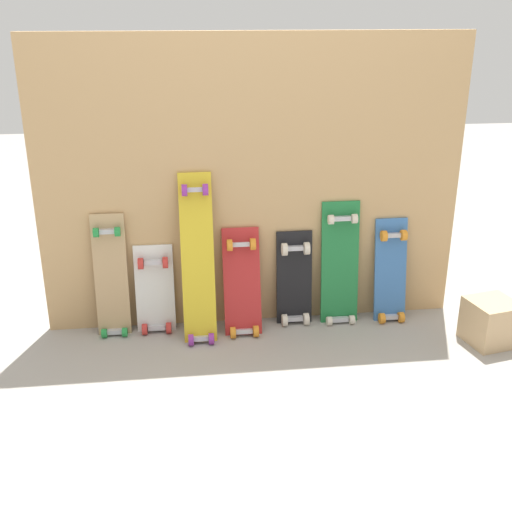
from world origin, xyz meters
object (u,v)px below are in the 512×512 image
Objects in this scene: skateboard_red at (242,288)px; skateboard_white at (155,294)px; skateboard_natural at (111,282)px; skateboard_green at (340,269)px; skateboard_black at (294,283)px; skateboard_blue at (391,276)px; skateboard_yellow at (198,265)px; wooden_crate at (491,322)px.

skateboard_white is at bearing 173.30° from skateboard_red.
skateboard_natural is 0.97× the size of skateboard_green.
skateboard_natural is at bearing 179.81° from skateboard_green.
skateboard_natural is at bearing 175.51° from skateboard_red.
skateboard_blue is (0.55, -0.02, 0.02)m from skateboard_black.
skateboard_black is 0.55m from skateboard_blue.
skateboard_green is at bearing 177.90° from skateboard_blue.
skateboard_natural is 0.48m from skateboard_yellow.
skateboard_yellow is at bearing -176.74° from skateboard_blue.
skateboard_green is at bearing -0.27° from skateboard_white.
skateboard_black is at bearing 0.17° from skateboard_natural.
skateboard_green is 0.85m from wooden_crate.
skateboard_white is at bearing 161.97° from skateboard_yellow.
skateboard_black reaches higher than wooden_crate.
skateboard_yellow is 1.60× the size of skateboard_black.
skateboard_black is at bearing 178.14° from skateboard_blue.
skateboard_yellow is 1.46× the size of skateboard_blue.
skateboard_red is (0.47, -0.06, 0.04)m from skateboard_white.
skateboard_black is at bearing 159.91° from wooden_crate.
skateboard_green reaches higher than skateboard_red.
skateboard_yellow is at bearing 169.47° from wooden_crate.
skateboard_green is at bearing -1.60° from skateboard_black.
skateboard_green is 0.30m from skateboard_blue.
wooden_crate is at bearing -13.30° from skateboard_red.
skateboard_yellow is at bearing -174.80° from skateboard_red.
skateboard_blue reaches higher than skateboard_red.
skateboard_natural is 3.11× the size of wooden_crate.
skateboard_yellow is (0.24, -0.08, 0.20)m from skateboard_white.
skateboard_red is at bearing 166.70° from wooden_crate.
skateboard_blue is (1.09, 0.06, -0.15)m from skateboard_yellow.
skateboard_white is (0.23, 0.00, -0.09)m from skateboard_natural.
skateboard_white reaches higher than wooden_crate.
skateboard_blue is at bearing -0.55° from skateboard_natural.
skateboard_black is at bearing 178.40° from skateboard_green.
skateboard_red reaches higher than skateboard_black.
wooden_crate is (1.53, -0.29, -0.29)m from skateboard_yellow.
skateboard_green is (1.26, -0.00, 0.01)m from skateboard_natural.
skateboard_white is at bearing 179.33° from skateboard_blue.
skateboard_black is (0.54, 0.08, -0.17)m from skateboard_yellow.
skateboard_white is 2.31× the size of wooden_crate.
skateboard_yellow reaches higher than skateboard_natural.
skateboard_white is 0.72× the size of skateboard_green.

